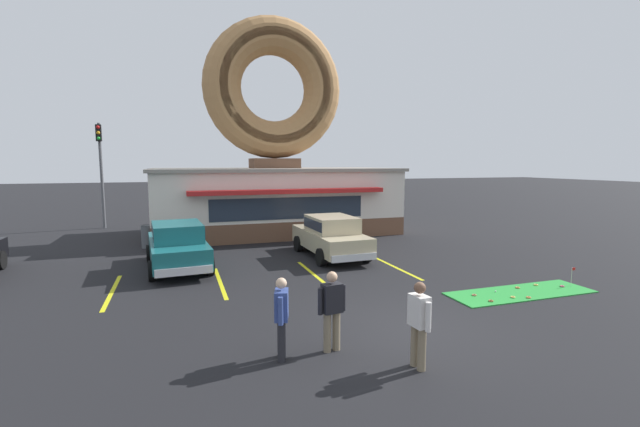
{
  "coord_description": "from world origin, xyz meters",
  "views": [
    {
      "loc": [
        -4.68,
        -8.03,
        3.63
      ],
      "look_at": [
        -0.33,
        5.0,
        2.0
      ],
      "focal_mm": 24.0,
      "sensor_mm": 36.0,
      "label": 1
    }
  ],
  "objects_px": {
    "car_teal": "(177,244)",
    "pedestrian_blue_sweater_man": "(419,321)",
    "car_champagne": "(331,235)",
    "trash_bin": "(148,236)",
    "golf_ball": "(496,291)",
    "pedestrian_hooded_kid": "(282,315)",
    "traffic_light_pole": "(101,161)",
    "putting_flag_pin": "(573,272)",
    "pedestrian_leather_jacket_man": "(332,308)"
  },
  "relations": [
    {
      "from": "car_teal",
      "to": "pedestrian_blue_sweater_man",
      "type": "relative_size",
      "value": 2.98
    },
    {
      "from": "car_champagne",
      "to": "trash_bin",
      "type": "xyz_separation_m",
      "value": [
        -6.84,
        4.17,
        -0.37
      ]
    },
    {
      "from": "golf_ball",
      "to": "car_teal",
      "type": "xyz_separation_m",
      "value": [
        -8.43,
        5.77,
        0.82
      ]
    },
    {
      "from": "pedestrian_hooded_kid",
      "to": "traffic_light_pole",
      "type": "relative_size",
      "value": 0.27
    },
    {
      "from": "putting_flag_pin",
      "to": "trash_bin",
      "type": "relative_size",
      "value": 0.56
    },
    {
      "from": "car_teal",
      "to": "trash_bin",
      "type": "height_order",
      "value": "car_teal"
    },
    {
      "from": "pedestrian_hooded_kid",
      "to": "pedestrian_leather_jacket_man",
      "type": "bearing_deg",
      "value": 1.71
    },
    {
      "from": "putting_flag_pin",
      "to": "traffic_light_pole",
      "type": "distance_m",
      "value": 22.82
    },
    {
      "from": "pedestrian_leather_jacket_man",
      "to": "golf_ball",
      "type": "bearing_deg",
      "value": 19.73
    },
    {
      "from": "golf_ball",
      "to": "traffic_light_pole",
      "type": "xyz_separation_m",
      "value": [
        -12.32,
        16.78,
        3.66
      ]
    },
    {
      "from": "golf_ball",
      "to": "pedestrian_leather_jacket_man",
      "type": "distance_m",
      "value": 6.04
    },
    {
      "from": "putting_flag_pin",
      "to": "pedestrian_leather_jacket_man",
      "type": "xyz_separation_m",
      "value": [
        -8.21,
        -1.82,
        0.43
      ]
    },
    {
      "from": "car_teal",
      "to": "pedestrian_leather_jacket_man",
      "type": "distance_m",
      "value": 8.28
    },
    {
      "from": "car_champagne",
      "to": "trash_bin",
      "type": "distance_m",
      "value": 8.02
    },
    {
      "from": "putting_flag_pin",
      "to": "pedestrian_hooded_kid",
      "type": "bearing_deg",
      "value": -168.63
    },
    {
      "from": "trash_bin",
      "to": "traffic_light_pole",
      "type": "relative_size",
      "value": 0.17
    },
    {
      "from": "putting_flag_pin",
      "to": "car_champagne",
      "type": "height_order",
      "value": "car_champagne"
    },
    {
      "from": "trash_bin",
      "to": "traffic_light_pole",
      "type": "height_order",
      "value": "traffic_light_pole"
    },
    {
      "from": "pedestrian_leather_jacket_man",
      "to": "pedestrian_hooded_kid",
      "type": "bearing_deg",
      "value": -178.29
    },
    {
      "from": "pedestrian_hooded_kid",
      "to": "pedestrian_leather_jacket_man",
      "type": "xyz_separation_m",
      "value": [
        1.0,
        0.03,
        0.02
      ]
    },
    {
      "from": "putting_flag_pin",
      "to": "pedestrian_leather_jacket_man",
      "type": "bearing_deg",
      "value": -167.48
    },
    {
      "from": "golf_ball",
      "to": "trash_bin",
      "type": "height_order",
      "value": "trash_bin"
    },
    {
      "from": "car_champagne",
      "to": "pedestrian_blue_sweater_man",
      "type": "distance_m",
      "value": 9.18
    },
    {
      "from": "traffic_light_pole",
      "to": "car_teal",
      "type": "bearing_deg",
      "value": -70.56
    },
    {
      "from": "trash_bin",
      "to": "traffic_light_pole",
      "type": "xyz_separation_m",
      "value": [
        -2.68,
        6.74,
        3.21
      ]
    },
    {
      "from": "car_champagne",
      "to": "trash_bin",
      "type": "height_order",
      "value": "car_champagne"
    },
    {
      "from": "pedestrian_blue_sweater_man",
      "to": "pedestrian_leather_jacket_man",
      "type": "xyz_separation_m",
      "value": [
        -1.21,
        1.14,
        0.0
      ]
    },
    {
      "from": "golf_ball",
      "to": "pedestrian_blue_sweater_man",
      "type": "distance_m",
      "value": 5.49
    },
    {
      "from": "car_teal",
      "to": "pedestrian_hooded_kid",
      "type": "height_order",
      "value": "car_teal"
    },
    {
      "from": "pedestrian_blue_sweater_man",
      "to": "pedestrian_hooded_kid",
      "type": "relative_size",
      "value": 1.01
    },
    {
      "from": "pedestrian_blue_sweater_man",
      "to": "pedestrian_hooded_kid",
      "type": "distance_m",
      "value": 2.48
    },
    {
      "from": "trash_bin",
      "to": "car_champagne",
      "type": "bearing_deg",
      "value": -31.38
    },
    {
      "from": "pedestrian_hooded_kid",
      "to": "car_champagne",
      "type": "bearing_deg",
      "value": 64.2
    },
    {
      "from": "putting_flag_pin",
      "to": "traffic_light_pole",
      "type": "bearing_deg",
      "value": 131.26
    },
    {
      "from": "pedestrian_leather_jacket_man",
      "to": "traffic_light_pole",
      "type": "relative_size",
      "value": 0.27
    },
    {
      "from": "pedestrian_blue_sweater_man",
      "to": "traffic_light_pole",
      "type": "height_order",
      "value": "traffic_light_pole"
    },
    {
      "from": "putting_flag_pin",
      "to": "car_champagne",
      "type": "distance_m",
      "value": 8.12
    },
    {
      "from": "golf_ball",
      "to": "trash_bin",
      "type": "bearing_deg",
      "value": 133.81
    },
    {
      "from": "golf_ball",
      "to": "trash_bin",
      "type": "xyz_separation_m",
      "value": [
        -9.64,
        10.04,
        0.45
      ]
    },
    {
      "from": "car_champagne",
      "to": "trash_bin",
      "type": "bearing_deg",
      "value": 148.62
    },
    {
      "from": "golf_ball",
      "to": "car_teal",
      "type": "bearing_deg",
      "value": 145.6
    },
    {
      "from": "pedestrian_hooded_kid",
      "to": "car_teal",
      "type": "bearing_deg",
      "value": 102.99
    },
    {
      "from": "pedestrian_leather_jacket_man",
      "to": "car_teal",
      "type": "bearing_deg",
      "value": 109.78
    },
    {
      "from": "car_champagne",
      "to": "pedestrian_blue_sweater_man",
      "type": "relative_size",
      "value": 2.94
    },
    {
      "from": "pedestrian_leather_jacket_man",
      "to": "traffic_light_pole",
      "type": "distance_m",
      "value": 20.16
    },
    {
      "from": "car_teal",
      "to": "pedestrian_leather_jacket_man",
      "type": "xyz_separation_m",
      "value": [
        2.8,
        -7.79,
        -0.01
      ]
    },
    {
      "from": "trash_bin",
      "to": "golf_ball",
      "type": "bearing_deg",
      "value": -46.19
    },
    {
      "from": "golf_ball",
      "to": "pedestrian_blue_sweater_man",
      "type": "height_order",
      "value": "pedestrian_blue_sweater_man"
    },
    {
      "from": "putting_flag_pin",
      "to": "pedestrian_blue_sweater_man",
      "type": "distance_m",
      "value": 7.61
    },
    {
      "from": "car_champagne",
      "to": "pedestrian_leather_jacket_man",
      "type": "xyz_separation_m",
      "value": [
        -2.83,
        -7.89,
        -0.01
      ]
    }
  ]
}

